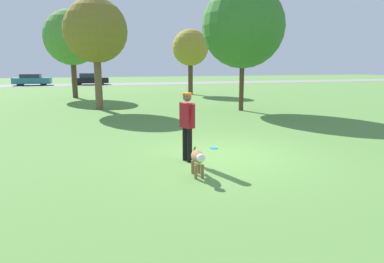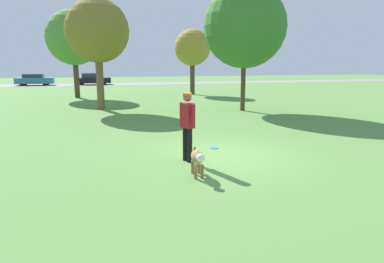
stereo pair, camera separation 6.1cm
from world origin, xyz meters
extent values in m
plane|color=#56843D|center=(0.00, 0.00, 0.00)|extent=(120.00, 120.00, 0.00)
cube|color=gray|center=(0.00, 35.29, 0.01)|extent=(120.00, 6.00, 0.01)
cylinder|color=black|center=(-1.02, -0.32, 0.44)|extent=(0.16, 0.16, 0.88)
cylinder|color=black|center=(-1.08, -0.11, 0.44)|extent=(0.16, 0.16, 0.88)
cube|color=maroon|center=(-1.05, -0.21, 1.20)|extent=(0.33, 0.44, 0.63)
cylinder|color=maroon|center=(-0.98, -0.43, 1.20)|extent=(0.15, 0.24, 0.63)
cylinder|color=maroon|center=(-1.12, 0.00, 1.20)|extent=(0.15, 0.24, 0.63)
sphere|color=brown|center=(-1.05, -0.21, 1.66)|extent=(0.28, 0.28, 0.22)
cylinder|color=#D15B19|center=(-1.05, -0.21, 1.73)|extent=(0.29, 0.29, 0.06)
ellipsoid|color=olive|center=(-1.16, -1.42, 0.45)|extent=(0.34, 0.65, 0.27)
ellipsoid|color=white|center=(-1.17, -1.59, 0.40)|extent=(0.20, 0.17, 0.15)
sphere|color=white|center=(-1.20, -1.79, 0.52)|extent=(0.20, 0.20, 0.18)
cylinder|color=olive|center=(-1.10, -1.62, 0.16)|extent=(0.08, 0.08, 0.31)
cylinder|color=olive|center=(-1.25, -1.60, 0.16)|extent=(0.08, 0.08, 0.31)
cylinder|color=olive|center=(-1.06, -1.23, 0.16)|extent=(0.08, 0.08, 0.31)
cylinder|color=olive|center=(-1.21, -1.22, 0.16)|extent=(0.08, 0.08, 0.31)
cylinder|color=olive|center=(-1.11, -1.00, 0.49)|extent=(0.08, 0.26, 0.23)
cylinder|color=#268CE5|center=(0.08, 0.89, 0.01)|extent=(0.24, 0.24, 0.02)
torus|color=#268CE5|center=(0.08, 0.89, 0.01)|extent=(0.24, 0.24, 0.02)
cylinder|color=#4C3826|center=(4.43, 8.47, 1.39)|extent=(0.25, 0.25, 2.77)
sphere|color=#38752D|center=(4.43, 8.47, 4.38)|extent=(4.29, 4.29, 4.29)
cylinder|color=brown|center=(-2.91, 11.15, 1.48)|extent=(0.40, 0.40, 2.95)
sphere|color=olive|center=(-2.91, 11.15, 4.22)|extent=(3.39, 3.39, 3.39)
cylinder|color=#4C3826|center=(-4.43, 18.51, 1.44)|extent=(0.38, 0.38, 2.88)
sphere|color=#4C8938|center=(-4.43, 18.51, 4.36)|extent=(3.96, 3.96, 3.96)
cylinder|color=#4C3826|center=(4.62, 18.89, 1.34)|extent=(0.39, 0.39, 2.69)
sphere|color=olive|center=(4.62, 18.89, 3.79)|extent=(2.93, 2.93, 2.93)
cube|color=teal|center=(-9.82, 35.68, 0.55)|extent=(4.20, 1.94, 0.69)
cube|color=#232D38|center=(-9.94, 35.68, 1.11)|extent=(2.21, 1.62, 0.43)
cylinder|color=black|center=(-8.55, 36.41, 0.30)|extent=(0.61, 0.22, 0.60)
cylinder|color=black|center=(-8.61, 34.86, 0.30)|extent=(0.61, 0.22, 0.60)
cylinder|color=black|center=(-11.03, 36.50, 0.30)|extent=(0.61, 0.22, 0.60)
cylinder|color=black|center=(-11.09, 34.95, 0.30)|extent=(0.61, 0.22, 0.60)
cube|color=black|center=(-3.28, 35.23, 0.52)|extent=(4.26, 1.86, 0.63)
cube|color=#232D38|center=(-3.40, 35.23, 1.11)|extent=(2.22, 1.58, 0.55)
cylinder|color=black|center=(-2.02, 36.03, 0.29)|extent=(0.59, 0.21, 0.58)
cylinder|color=black|center=(-2.00, 34.47, 0.29)|extent=(0.59, 0.21, 0.58)
cylinder|color=black|center=(-4.56, 36.00, 0.29)|extent=(0.59, 0.21, 0.58)
cylinder|color=black|center=(-4.54, 34.44, 0.29)|extent=(0.59, 0.21, 0.58)
camera|label=1|loc=(-3.37, -8.44, 2.47)|focal=32.00mm
camera|label=2|loc=(-3.31, -8.45, 2.47)|focal=32.00mm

